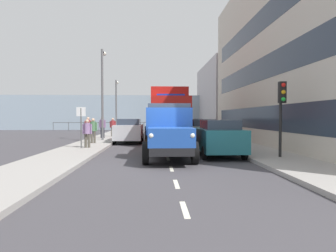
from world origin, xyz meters
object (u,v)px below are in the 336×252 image
car_teal_kerbside_near (219,137)px  truck_vintage_blue (169,133)px  car_grey_kerbside_1 (202,132)px  pedestrian_by_lamp (113,126)px  lamp_post_far (116,101)px  lorry_cargo_red (169,114)px  pedestrian_near_railing (87,131)px  car_maroon_kerbside_2 (191,129)px  pedestrian_in_dark_coat (93,129)px  pedestrian_couple_a (88,126)px  car_white_kerbside_3 (184,126)px  traffic_light_near (282,102)px  lamp_post_promenade (103,86)px  car_silver_oppositeside_0 (129,130)px  pedestrian_strolling (102,125)px  street_sign (81,120)px

car_teal_kerbside_near → truck_vintage_blue: bearing=21.9°
car_grey_kerbside_1 → truck_vintage_blue: bearing=68.2°
pedestrian_by_lamp → lamp_post_far: bearing=-86.1°
lorry_cargo_red → pedestrian_near_railing: lorry_cargo_red is taller
car_maroon_kerbside_2 → pedestrian_in_dark_coat: pedestrian_in_dark_coat is taller
car_grey_kerbside_1 → pedestrian_in_dark_coat: size_ratio=2.38×
pedestrian_couple_a → lamp_post_far: 9.56m
car_teal_kerbside_near → car_maroon_kerbside_2: (0.00, -10.29, 0.00)m
car_teal_kerbside_near → pedestrian_by_lamp: 14.06m
lorry_cargo_red → car_white_kerbside_3: size_ratio=1.95×
pedestrian_in_dark_coat → traffic_light_near: traffic_light_near is taller
truck_vintage_blue → lamp_post_far: bearing=-76.1°
car_grey_kerbside_1 → pedestrian_by_lamp: pedestrian_by_lamp is taller
car_maroon_kerbside_2 → lamp_post_promenade: 7.81m
car_grey_kerbside_1 → car_silver_oppositeside_0: (4.84, -2.44, 0.00)m
car_grey_kerbside_1 → lamp_post_promenade: size_ratio=0.57×
pedestrian_by_lamp → pedestrian_near_railing: bearing=89.5°
car_silver_oppositeside_0 → car_teal_kerbside_near: bearing=122.8°
car_maroon_kerbside_2 → pedestrian_in_dark_coat: 8.40m
traffic_light_near → car_grey_kerbside_1: bearing=-70.2°
car_teal_kerbside_near → pedestrian_near_railing: (6.77, -2.86, 0.18)m
pedestrian_near_railing → lamp_post_far: size_ratio=0.28×
car_white_kerbside_3 → pedestrian_near_railing: size_ratio=2.66×
pedestrian_strolling → street_sign: bearing=91.4°
street_sign → truck_vintage_blue: bearing=142.1°
lorry_cargo_red → car_maroon_kerbside_2: bearing=-126.2°
pedestrian_in_dark_coat → lamp_post_promenade: size_ratio=0.24×
car_white_kerbside_3 → pedestrian_near_railing: 14.82m
car_maroon_kerbside_2 → lamp_post_promenade: bearing=14.1°
traffic_light_near → street_sign: size_ratio=1.42×
pedestrian_near_railing → pedestrian_by_lamp: 9.51m
truck_vintage_blue → pedestrian_couple_a: truck_vintage_blue is taller
car_white_kerbside_3 → pedestrian_in_dark_coat: (7.03, 10.34, 0.21)m
car_grey_kerbside_1 → pedestrian_couple_a: bearing=-23.8°
car_maroon_kerbside_2 → lamp_post_promenade: lamp_post_promenade is taller
lorry_cargo_red → pedestrian_couple_a: 6.15m
pedestrian_strolling → traffic_light_near: traffic_light_near is taller
car_maroon_kerbside_2 → traffic_light_near: (-2.36, 11.78, 1.58)m
pedestrian_couple_a → lamp_post_promenade: lamp_post_promenade is taller
car_white_kerbside_3 → pedestrian_couple_a: size_ratio=2.46×
truck_vintage_blue → car_grey_kerbside_1: 6.50m
lorry_cargo_red → traffic_light_near: bearing=115.8°
lorry_cargo_red → car_maroon_kerbside_2: size_ratio=1.80×
lamp_post_far → car_grey_kerbside_1: bearing=119.0°
pedestrian_near_railing → car_silver_oppositeside_0: bearing=-112.5°
car_white_kerbside_3 → car_silver_oppositeside_0: bearing=60.4°
car_maroon_kerbside_2 → pedestrian_strolling: 7.26m
car_grey_kerbside_1 → street_sign: size_ratio=1.72×
pedestrian_strolling → traffic_light_near: bearing=128.9°
pedestrian_strolling → traffic_light_near: 15.38m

